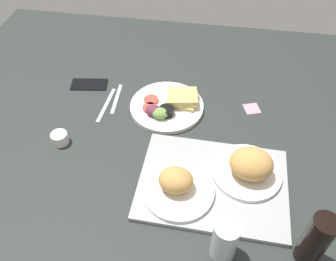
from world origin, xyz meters
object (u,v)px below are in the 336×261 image
at_px(plate_with_salad, 168,106).
at_px(knife, 106,105).
at_px(drinking_glass, 225,240).
at_px(sticky_note, 252,109).
at_px(soda_bottle, 316,240).
at_px(espresso_cup, 60,138).
at_px(serving_tray, 213,184).
at_px(bread_plate_far, 177,185).
at_px(cell_phone, 89,84).
at_px(fork, 117,99).
at_px(bread_plate_near, 250,166).

relative_size(plate_with_salad, knife, 1.45).
height_order(drinking_glass, sticky_note, drinking_glass).
bearing_deg(soda_bottle, knife, -35.44).
distance_m(espresso_cup, sticky_note, 0.70).
xyz_separation_m(plate_with_salad, knife, (0.24, 0.02, -0.01)).
relative_size(serving_tray, bread_plate_far, 2.10).
relative_size(bread_plate_far, cell_phone, 1.49).
relative_size(drinking_glass, fork, 0.80).
distance_m(bread_plate_far, drinking_glass, 0.22).
distance_m(bread_plate_near, drinking_glass, 0.26).
bearing_deg(drinking_glass, bread_plate_near, -104.18).
relative_size(drinking_glass, knife, 0.71).
bearing_deg(sticky_note, bread_plate_far, 61.48).
bearing_deg(serving_tray, plate_with_salad, -59.23).
height_order(plate_with_salad, sticky_note, plate_with_salad).
distance_m(drinking_glass, sticky_note, 0.59).
distance_m(plate_with_salad, cell_phone, 0.35).
xyz_separation_m(drinking_glass, knife, (0.46, -0.51, -0.07)).
bearing_deg(sticky_note, bread_plate_near, 86.90).
xyz_separation_m(bread_plate_near, espresso_cup, (0.63, -0.05, -0.04)).
bearing_deg(drinking_glass, soda_bottle, -173.76).
bearing_deg(serving_tray, sticky_note, -108.22).
xyz_separation_m(knife, cell_phone, (0.10, -0.11, 0.00)).
bearing_deg(sticky_note, cell_phone, -3.42).
relative_size(plate_with_salad, cell_phone, 1.91).
xyz_separation_m(drinking_glass, fork, (0.43, -0.55, -0.07)).
bearing_deg(cell_phone, drinking_glass, 124.34).
bearing_deg(bread_plate_far, knife, -47.34).
bearing_deg(knife, bread_plate_far, 46.13).
bearing_deg(bread_plate_far, fork, -53.16).
distance_m(espresso_cup, fork, 0.28).
height_order(fork, cell_phone, cell_phone).
bearing_deg(fork, cell_phone, -119.80).
bearing_deg(serving_tray, drinking_glass, 100.68).
relative_size(espresso_cup, fork, 0.33).
distance_m(bread_plate_near, sticky_note, 0.33).
relative_size(knife, sticky_note, 3.39).
bearing_deg(espresso_cup, serving_tray, 169.74).
distance_m(espresso_cup, knife, 0.23).
xyz_separation_m(drinking_glass, soda_bottle, (-0.22, -0.02, 0.02)).
distance_m(espresso_cup, cell_phone, 0.31).
height_order(drinking_glass, espresso_cup, drinking_glass).
distance_m(drinking_glass, cell_phone, 0.84).
bearing_deg(plate_with_salad, cell_phone, -14.97).
bearing_deg(sticky_note, serving_tray, 71.78).
xyz_separation_m(plate_with_salad, espresso_cup, (0.34, 0.22, 0.00)).
relative_size(bread_plate_far, sticky_note, 3.83).
relative_size(bread_plate_near, espresso_cup, 3.87).
height_order(drinking_glass, fork, drinking_glass).
distance_m(serving_tray, cell_phone, 0.67).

